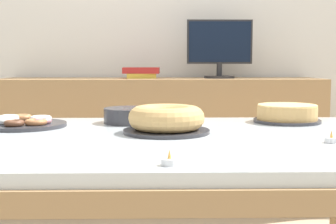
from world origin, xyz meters
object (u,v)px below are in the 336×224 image
Objects in this scene: book_stack at (141,73)px; cake_golden_bundt at (166,120)px; computer_monitor at (220,49)px; tealight_centre at (331,140)px; pastry_platter at (24,123)px; plate_stack at (130,115)px; cake_chocolate_round at (287,114)px; tealight_left_edge at (169,161)px.

book_stack is 0.82× the size of cake_golden_bundt.
tealight_centre is (0.11, -1.69, -0.32)m from computer_monitor.
book_stack is 1.39m from pastry_platter.
plate_stack is (0.39, 0.10, 0.02)m from pastry_platter.
cake_chocolate_round reaches higher than plate_stack.
plate_stack is (-0.51, -1.22, -0.30)m from computer_monitor.
tealight_centre is at bearing 31.25° from tealight_left_edge.
pastry_platter is at bearing 128.12° from tealight_left_edge.
pastry_platter is at bearing -173.76° from cake_chocolate_round.
book_stack is (-0.51, 0.00, -0.15)m from computer_monitor.
computer_monitor reaches higher than plate_stack.
computer_monitor is at bearing 55.78° from pastry_platter.
cake_chocolate_round is at bearing 0.98° from plate_stack.
cake_chocolate_round is at bearing 6.24° from pastry_platter.
book_stack is at bearing 93.89° from tealight_left_edge.
pastry_platter is at bearing -124.22° from computer_monitor.
tealight_centre is at bearing -69.83° from book_stack.
cake_chocolate_round is at bearing 29.58° from cake_golden_bundt.
cake_chocolate_round is at bearing 57.95° from tealight_left_edge.
plate_stack is at bearing 117.33° from cake_golden_bundt.
cake_golden_bundt is 0.55m from pastry_platter.
book_stack is at bearing 110.17° from tealight_centre.
tealight_left_edge is (0.14, -0.77, -0.02)m from plate_stack.
plate_stack is at bearing -112.62° from computer_monitor.
cake_golden_bundt is 0.50m from tealight_left_edge.
plate_stack is (-0.14, 0.27, -0.01)m from cake_golden_bundt.
plate_stack is at bearing 142.76° from tealight_centre.
cake_golden_bundt reaches higher than tealight_centre.
cake_chocolate_round is 1.26× the size of plate_stack.
tealight_centre is 1.00× the size of tealight_left_edge.
book_stack is 1.37m from cake_chocolate_round.
computer_monitor is 1.25m from cake_chocolate_round.
tealight_centre is (-0.00, -0.48, -0.02)m from cake_chocolate_round.
computer_monitor is at bearing 95.44° from cake_chocolate_round.
cake_golden_bundt is at bearing -62.67° from plate_stack.
tealight_left_edge is at bearing -122.05° from cake_chocolate_round.
book_stack is 1.14× the size of plate_stack.
cake_chocolate_round is at bearing -84.56° from computer_monitor.
tealight_centre is (0.62, -0.47, -0.02)m from plate_stack.
computer_monitor is at bearing 75.97° from cake_golden_bundt.
computer_monitor is 2.02× the size of plate_stack.
cake_chocolate_round is 0.92m from tealight_left_edge.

